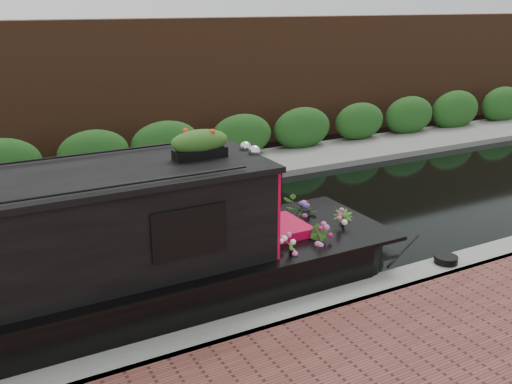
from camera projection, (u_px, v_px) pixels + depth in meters
name	position (u px, v px, depth m)	size (l,w,h in m)	color
ground	(158.00, 253.00, 10.65)	(80.00, 80.00, 0.00)	black
near_bank_coping	(237.00, 340.00, 7.90)	(40.00, 0.60, 0.50)	gray
far_bank_path	(102.00, 191.00, 14.15)	(40.00, 2.40, 0.34)	slate
far_hedge	(93.00, 181.00, 14.90)	(40.00, 1.10, 2.80)	#1E4B19
far_brick_wall	(76.00, 162.00, 16.65)	(40.00, 1.00, 8.00)	#4F2D1A
rope_fender	(371.00, 246.00, 10.50)	(0.35, 0.35, 0.37)	brown
coiled_mooring_rope	(446.00, 259.00, 9.64)	(0.39, 0.39, 0.12)	black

